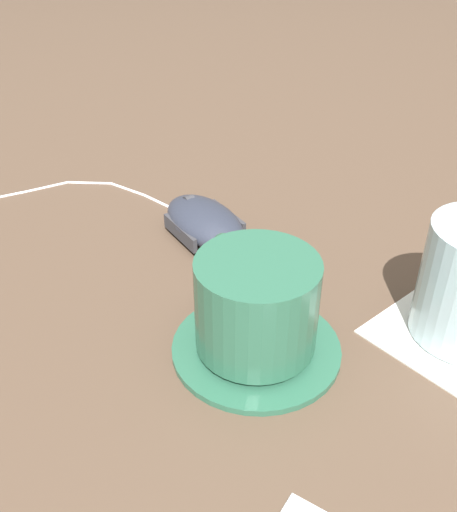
% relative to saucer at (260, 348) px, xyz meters
% --- Properties ---
extents(ground_plane, '(3.00, 3.00, 0.00)m').
position_rel_saucer_xyz_m(ground_plane, '(0.00, -0.04, -0.00)').
color(ground_plane, brown).
extents(saucer, '(0.12, 0.12, 0.01)m').
position_rel_saucer_xyz_m(saucer, '(0.00, 0.00, 0.00)').
color(saucer, '#2D664C').
rests_on(saucer, ground).
extents(coffee_cup, '(0.11, 0.08, 0.07)m').
position_rel_saucer_xyz_m(coffee_cup, '(0.00, 0.00, 0.04)').
color(coffee_cup, '#2D664C').
rests_on(coffee_cup, saucer).
extents(computer_mouse, '(0.11, 0.08, 0.03)m').
position_rel_saucer_xyz_m(computer_mouse, '(0.14, -0.09, 0.01)').
color(computer_mouse, '#2D3342').
rests_on(computer_mouse, ground).
extents(mouse_cable, '(0.20, 0.18, 0.00)m').
position_rel_saucer_xyz_m(mouse_cable, '(0.31, -0.04, -0.00)').
color(mouse_cable, white).
rests_on(mouse_cable, ground).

